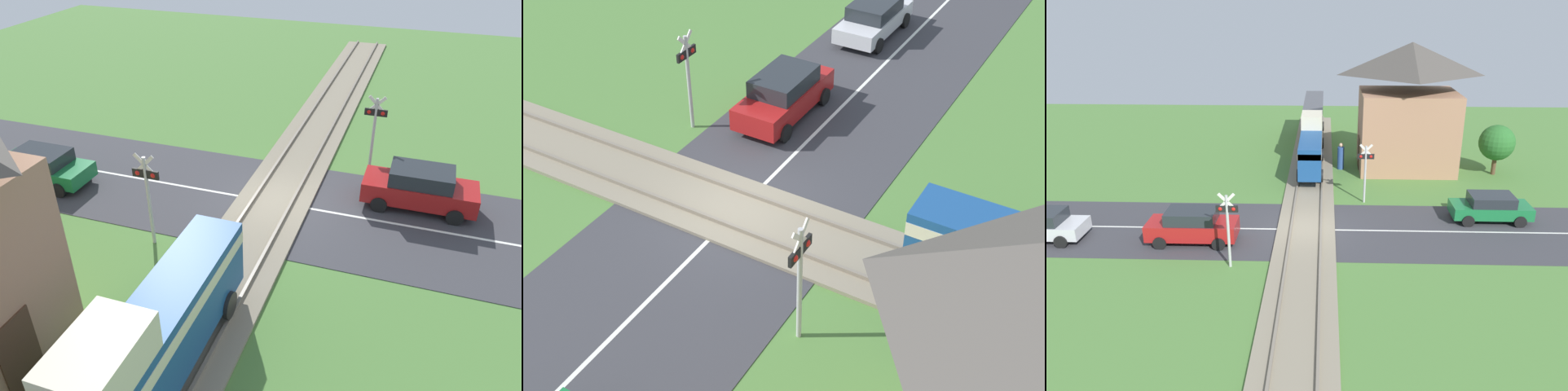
% 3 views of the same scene
% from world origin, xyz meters
% --- Properties ---
extents(ground_plane, '(60.00, 60.00, 0.00)m').
position_xyz_m(ground_plane, '(0.00, 0.00, 0.00)').
color(ground_plane, '#4C7A38').
extents(road_surface, '(48.00, 6.40, 0.02)m').
position_xyz_m(road_surface, '(0.00, 0.00, 0.01)').
color(road_surface, '#38383D').
rests_on(road_surface, ground_plane).
extents(track_bed, '(2.80, 48.00, 0.24)m').
position_xyz_m(track_bed, '(0.00, 0.00, 0.07)').
color(track_bed, gray).
rests_on(track_bed, ground_plane).
extents(car_near_crossing, '(4.09, 1.80, 1.60)m').
position_xyz_m(car_near_crossing, '(-5.16, -1.44, 0.83)').
color(car_near_crossing, '#A81919').
rests_on(car_near_crossing, ground_plane).
extents(car_far_side, '(3.89, 1.79, 1.40)m').
position_xyz_m(car_far_side, '(9.22, 1.44, 0.74)').
color(car_far_side, '#197038').
rests_on(car_far_side, ground_plane).
extents(crossing_signal_west_approach, '(0.90, 0.18, 3.33)m').
position_xyz_m(crossing_signal_west_approach, '(-3.06, -3.68, 2.12)').
color(crossing_signal_west_approach, '#B7B7B7').
rests_on(crossing_signal_west_approach, ground_plane).
extents(crossing_signal_east_approach, '(0.90, 0.18, 3.33)m').
position_xyz_m(crossing_signal_east_approach, '(3.06, 3.68, 2.12)').
color(crossing_signal_east_approach, '#B7B7B7').
rests_on(crossing_signal_east_approach, ground_plane).
extents(pedestrian_by_station, '(0.43, 0.43, 1.75)m').
position_xyz_m(pedestrian_by_station, '(1.92, 9.46, 0.80)').
color(pedestrian_by_station, '#2D4C8E').
rests_on(pedestrian_by_station, ground_plane).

